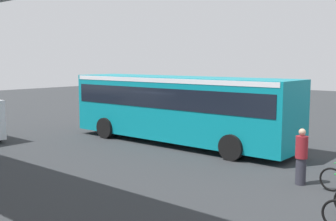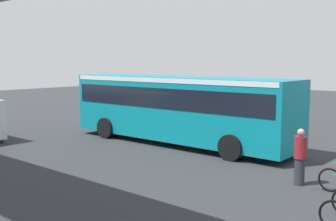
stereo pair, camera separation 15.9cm
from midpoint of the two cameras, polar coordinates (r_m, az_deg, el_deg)
ground at (r=19.76m, az=0.50°, el=-4.48°), size 80.00×80.00×0.00m
city_bus at (r=19.30m, az=1.64°, el=0.91°), size 11.54×2.85×3.15m
pedestrian at (r=13.66m, az=18.07°, el=-6.15°), size 0.38×0.38×1.79m
traffic_sign at (r=21.45m, az=14.96°, el=1.29°), size 0.08×0.60×2.80m
lane_dash_leftmost at (r=20.35m, az=15.21°, el=-4.38°), size 2.00×0.20×0.01m
lane_dash_left at (r=22.30m, az=5.88°, el=-3.20°), size 2.00×0.20×0.01m
lane_dash_centre at (r=24.76m, az=-1.77°, el=-2.17°), size 2.00×0.20×0.01m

